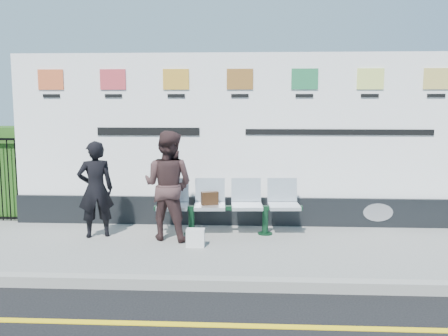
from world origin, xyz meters
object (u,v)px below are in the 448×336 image
billboard (240,151)px  woman_right (168,185)px  woman_left (96,189)px  bench (228,219)px

billboard → woman_right: bearing=-136.9°
woman_right → woman_left: bearing=14.4°
woman_left → bench: bearing=164.7°
woman_left → woman_right: woman_right is taller
bench → woman_left: size_ratio=1.49×
billboard → woman_right: size_ratio=4.65×
bench → woman_right: (-0.94, -0.31, 0.61)m
woman_right → bench: bearing=-144.9°
bench → woman_left: woman_left is taller
woman_left → woman_right: (1.18, -0.05, 0.08)m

